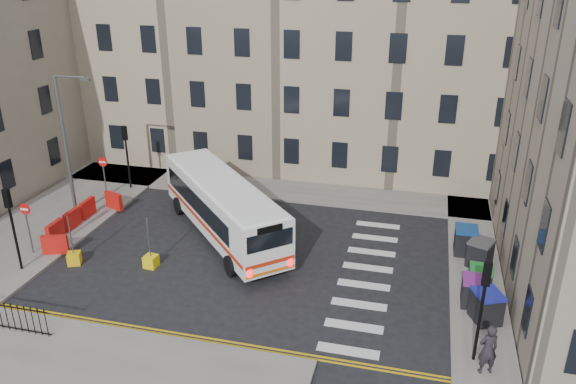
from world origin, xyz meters
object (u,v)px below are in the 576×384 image
at_px(bollard_chevron, 74,258).
at_px(bus, 222,205).
at_px(bollard_yellow, 151,261).
at_px(wheelie_bin_e, 465,240).
at_px(wheelie_bin_a, 486,306).
at_px(pedestrian, 488,349).
at_px(streetlamp, 65,145).
at_px(wheelie_bin_b, 473,291).
at_px(wheelie_bin_d, 480,253).
at_px(wheelie_bin_c, 480,280).

bearing_deg(bollard_chevron, bus, 37.80).
bearing_deg(bus, bollard_yellow, -161.67).
relative_size(bus, wheelie_bin_e, 7.34).
bearing_deg(wheelie_bin_a, bus, 135.87).
distance_m(pedestrian, bollard_chevron, 19.23).
xyz_separation_m(bus, wheelie_bin_a, (13.10, -4.79, -0.96)).
relative_size(streetlamp, bollard_chevron, 13.57).
relative_size(wheelie_bin_b, wheelie_bin_e, 0.91).
bearing_deg(bus, wheelie_bin_e, -38.24).
xyz_separation_m(wheelie_bin_e, pedestrian, (0.41, -8.94, 0.30)).
distance_m(streetlamp, bollard_chevron, 6.93).
xyz_separation_m(wheelie_bin_a, wheelie_bin_b, (-0.46, 1.08, -0.03)).
xyz_separation_m(wheelie_bin_d, pedestrian, (-0.23, -7.86, 0.33)).
height_order(wheelie_bin_d, wheelie_bin_e, wheelie_bin_e).
bearing_deg(pedestrian, streetlamp, -41.21).
distance_m(bollard_yellow, bollard_chevron, 3.83).
bearing_deg(streetlamp, bollard_yellow, -31.03).
xyz_separation_m(pedestrian, bollard_chevron, (-18.91, 3.38, -0.84)).
bearing_deg(pedestrian, wheelie_bin_d, -112.57).
xyz_separation_m(wheelie_bin_b, wheelie_bin_e, (-0.16, 4.60, 0.06)).
bearing_deg(bollard_yellow, wheelie_bin_c, 4.86).
height_order(wheelie_bin_b, bollard_chevron, wheelie_bin_b).
relative_size(wheelie_bin_e, bollard_yellow, 2.29).
bearing_deg(pedestrian, bollard_yellow, -35.82).
bearing_deg(bollard_chevron, wheelie_bin_e, 16.74).
height_order(pedestrian, bollard_yellow, pedestrian).
height_order(bus, wheelie_bin_e, bus).
distance_m(streetlamp, wheelie_bin_a, 22.96).
xyz_separation_m(bus, wheelie_bin_e, (12.48, 0.90, -0.94)).
relative_size(bus, pedestrian, 5.09).
bearing_deg(wheelie_bin_a, bollard_chevron, 155.59).
distance_m(wheelie_bin_b, wheelie_bin_e, 4.61).
distance_m(wheelie_bin_d, wheelie_bin_e, 1.26).
bearing_deg(wheelie_bin_b, bollard_yellow, -178.33).
relative_size(wheelie_bin_c, pedestrian, 0.62).
height_order(streetlamp, wheelie_bin_c, streetlamp).
bearing_deg(wheelie_bin_c, streetlamp, 174.75).
xyz_separation_m(wheelie_bin_d, wheelie_bin_e, (-0.64, 1.08, 0.03)).
relative_size(streetlamp, wheelie_bin_a, 5.38).
distance_m(wheelie_bin_a, bollard_yellow, 15.38).
relative_size(wheelie_bin_a, bollard_chevron, 2.52).
xyz_separation_m(pedestrian, bollard_yellow, (-15.14, 4.04, -0.84)).
bearing_deg(wheelie_bin_a, wheelie_bin_c, 69.69).
relative_size(streetlamp, bus, 0.81).
xyz_separation_m(wheelie_bin_c, wheelie_bin_d, (0.16, 2.53, 0.04)).
bearing_deg(bus, wheelie_bin_b, -58.69).
relative_size(wheelie_bin_d, bollard_chevron, 2.50).
height_order(wheelie_bin_e, bollard_chevron, wheelie_bin_e).
bearing_deg(bollard_yellow, pedestrian, -14.94).
height_order(wheelie_bin_a, wheelie_bin_d, wheelie_bin_a).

